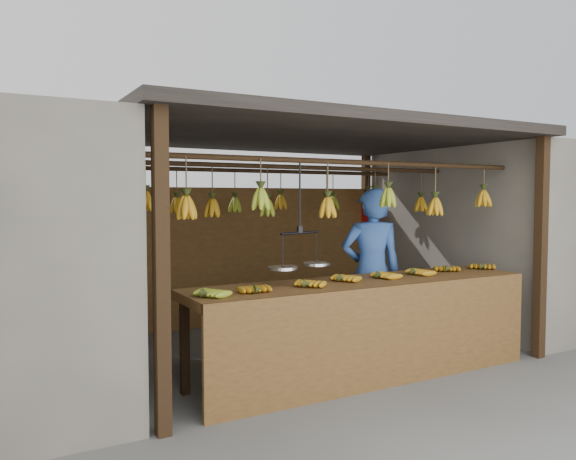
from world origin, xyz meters
TOP-DOWN VIEW (x-y plane):
  - ground at (0.00, 0.00)m, footprint 80.00×80.00m
  - stall at (0.00, 0.33)m, footprint 4.30×3.30m
  - neighbor_right at (3.60, 0.00)m, footprint 3.00×3.00m
  - counter at (0.01, -1.23)m, footprint 3.48×0.78m
  - hanging_bananas at (-0.00, 0.01)m, footprint 3.64×2.25m
  - balance_scale at (-0.60, -1.00)m, footprint 0.66×0.36m
  - vendor at (0.50, -0.60)m, footprint 0.76×0.64m
  - bag_bundles at (1.94, 1.35)m, footprint 0.08×0.26m

SIDE VIEW (x-z plane):
  - ground at x=0.00m, z-range 0.00..0.00m
  - counter at x=0.01m, z-range 0.23..1.19m
  - vendor at x=0.50m, z-range 0.00..1.77m
  - bag_bundles at x=1.94m, z-range 0.34..1.60m
  - balance_scale at x=-0.60m, z-range 0.64..1.60m
  - neighbor_right at x=3.60m, z-range 0.00..2.30m
  - hanging_bananas at x=0.00m, z-range 1.41..1.81m
  - stall at x=0.00m, z-range 0.77..3.17m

